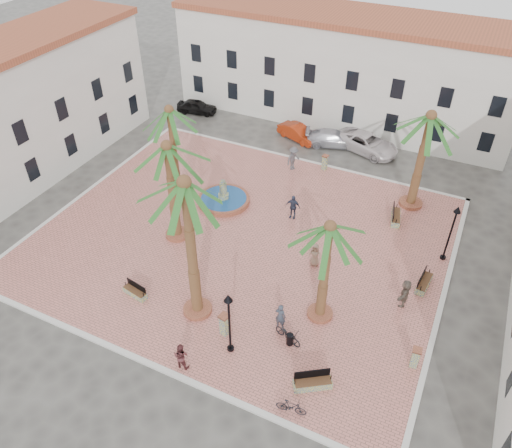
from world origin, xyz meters
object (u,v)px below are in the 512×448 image
object	(u,v)px
palm_e	(329,238)
car_red	(298,133)
litter_bin	(290,339)
fountain	(224,199)
bench_e	(424,283)
palm_ne	(428,128)
car_black	(197,107)
palm_s	(186,199)
cyclist_a	(280,316)
bollard_e	(415,357)
pedestrian_fountain_a	(315,255)
palm_nw	(170,121)
bollard_se	(224,324)
pedestrian_fountain_b	(293,207)
car_white	(366,143)
pedestrian_north	(293,158)
lamppost_s	(229,314)
palm_sw	(168,158)
bench_ne	(395,217)
bicycle_a	(288,335)
bench_s	(135,292)
bench_se	(312,383)
cyclist_b	(181,356)
lamppost_e	(453,224)
car_silver	(333,138)
bollard_n	(325,162)
bicycle_b	(291,407)
pedestrian_east	(405,293)

from	to	relation	value
palm_e	car_red	bearing A→B (deg)	115.42
litter_bin	car_red	distance (m)	22.51
fountain	bench_e	world-z (taller)	fountain
palm_ne	car_black	bearing A→B (deg)	163.74
palm_s	cyclist_a	distance (m)	8.41
fountain	bollard_e	xyz separation A→B (m)	(15.43, -8.27, 0.40)
pedestrian_fountain_a	car_black	size ratio (longest dim) A/B	0.43
palm_nw	bollard_se	bearing A→B (deg)	-46.48
bollard_e	pedestrian_fountain_b	distance (m)	13.48
pedestrian_fountain_a	car_white	distance (m)	15.37
pedestrian_north	car_black	size ratio (longest dim) A/B	0.52
car_black	car_red	xyz separation A→B (m)	(10.71, -0.67, 0.01)
lamppost_s	bollard_se	world-z (taller)	lamppost_s
palm_sw	pedestrian_fountain_b	xyz separation A→B (m)	(6.16, 5.19, -5.09)
bench_ne	bicycle_a	world-z (taller)	bench_ne
palm_sw	bollard_e	size ratio (longest dim) A/B	5.61
bench_e	cyclist_a	bearing A→B (deg)	141.41
palm_e	bollard_se	world-z (taller)	palm_e
pedestrian_fountain_a	pedestrian_fountain_b	size ratio (longest dim) A/B	0.90
palm_ne	bench_e	bearing A→B (deg)	-72.84
bench_s	bench_se	bearing A→B (deg)	4.15
palm_sw	bicycle_a	size ratio (longest dim) A/B	4.19
palm_ne	cyclist_b	xyz separation A→B (m)	(-7.44, -18.98, -5.35)
bicycle_a	pedestrian_fountain_b	size ratio (longest dim) A/B	0.94
bench_e	bollard_e	xyz separation A→B (m)	(0.64, -5.91, 0.39)
bench_ne	lamppost_e	bearing A→B (deg)	-137.17
lamppost_e	pedestrian_fountain_a	bearing A→B (deg)	-150.19
bollard_e	cyclist_a	distance (m)	7.11
fountain	bench_se	bearing A→B (deg)	-45.95
litter_bin	car_white	bearing A→B (deg)	95.44
bollard_se	car_silver	bearing A→B (deg)	93.85
fountain	bollard_n	world-z (taller)	fountain
bench_s	lamppost_s	distance (m)	7.36
palm_e	bollard_e	size ratio (longest dim) A/B	5.22
litter_bin	bench_se	bearing A→B (deg)	-43.77
palm_s	palm_ne	distance (m)	17.79
palm_nw	bench_e	size ratio (longest dim) A/B	4.07
palm_s	car_black	xyz separation A→B (m)	(-13.15, 21.82, -7.28)
palm_sw	bench_ne	bearing A→B (deg)	32.06
car_silver	pedestrian_fountain_a	bearing A→B (deg)	176.57
palm_ne	bollard_n	size ratio (longest dim) A/B	5.89
palm_s	bench_e	size ratio (longest dim) A/B	4.88
bench_e	car_red	distance (m)	19.25
fountain	pedestrian_fountain_a	distance (m)	8.98
palm_sw	car_black	distance (m)	19.51
fountain	bench_ne	size ratio (longest dim) A/B	1.92
litter_bin	pedestrian_fountain_b	xyz separation A→B (m)	(-4.07, 10.22, 0.55)
bicycle_b	pedestrian_east	distance (m)	9.59
cyclist_a	car_white	distance (m)	20.83
bench_s	car_red	xyz separation A→B (m)	(1.46, 21.68, 0.26)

